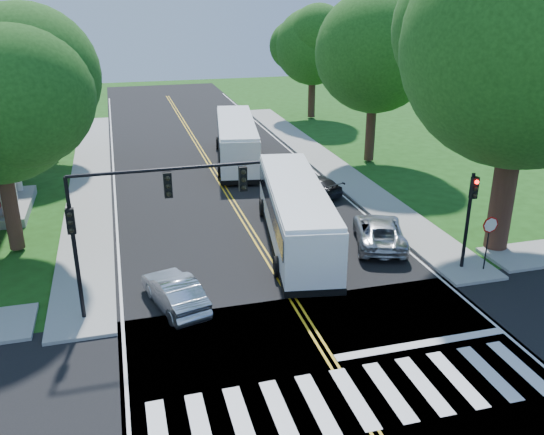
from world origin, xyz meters
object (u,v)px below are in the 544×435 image
object	(u,v)px
suv	(379,231)
bus_lead	(295,212)
hatchback	(175,292)
bus_follow	(237,140)
dark_sedan	(316,185)
signal_ne	(470,209)
signal_nw	(137,208)

from	to	relation	value
suv	bus_lead	bearing A→B (deg)	0.02
hatchback	suv	world-z (taller)	suv
bus_follow	dark_sedan	bearing A→B (deg)	120.99
bus_lead	suv	bearing A→B (deg)	170.83
bus_lead	signal_ne	bearing A→B (deg)	151.85
signal_nw	signal_ne	world-z (taller)	signal_nw
signal_nw	bus_follow	bearing A→B (deg)	68.44
signal_ne	bus_follow	distance (m)	20.99
signal_nw	signal_ne	bearing A→B (deg)	0.05
signal_ne	suv	distance (m)	4.89
suv	dark_sedan	distance (m)	8.19
signal_nw	dark_sedan	bearing A→B (deg)	46.44
dark_sedan	signal_nw	bearing A→B (deg)	26.30
bus_follow	hatchback	size ratio (longest dim) A/B	3.01
dark_sedan	bus_lead	bearing A→B (deg)	42.57
signal_nw	bus_lead	distance (m)	9.51
bus_lead	bus_follow	distance (m)	15.13
bus_follow	bus_lead	bearing A→B (deg)	98.41
signal_ne	bus_lead	world-z (taller)	signal_ne
bus_lead	bus_follow	size ratio (longest dim) A/B	0.98
hatchback	dark_sedan	bearing A→B (deg)	-145.89
suv	dark_sedan	bearing A→B (deg)	-68.56
signal_nw	hatchback	bearing A→B (deg)	5.50
signal_nw	bus_follow	distance (m)	21.73
signal_ne	bus_follow	bearing A→B (deg)	107.02
bus_lead	suv	xyz separation A→B (m)	(3.95, -1.32, -0.92)
signal_ne	dark_sedan	size ratio (longest dim) A/B	1.15
bus_lead	suv	size ratio (longest dim) A/B	2.42
signal_nw	bus_lead	world-z (taller)	signal_nw
hatchback	bus_follow	bearing A→B (deg)	-123.90
signal_ne	bus_lead	size ratio (longest dim) A/B	0.36
signal_nw	bus_follow	world-z (taller)	signal_nw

